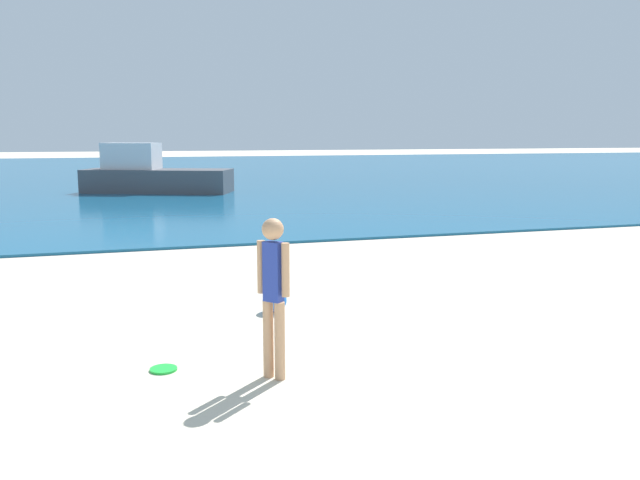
# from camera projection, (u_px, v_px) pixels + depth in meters

# --- Properties ---
(water) EXTENTS (160.00, 60.00, 0.06)m
(water) POSITION_uv_depth(u_px,v_px,m) (165.00, 172.00, 42.90)
(water) COLOR #14567F
(water) RESTS_ON ground
(person_standing) EXTENTS (0.27, 0.30, 1.62)m
(person_standing) POSITION_uv_depth(u_px,v_px,m) (273.00, 289.00, 6.47)
(person_standing) COLOR tan
(person_standing) RESTS_ON ground
(frisbee) EXTENTS (0.28, 0.28, 0.03)m
(frisbee) POSITION_uv_depth(u_px,v_px,m) (164.00, 369.00, 6.82)
(frisbee) COLOR green
(frisbee) RESTS_ON ground
(boat_near) EXTENTS (6.26, 4.10, 2.04)m
(boat_near) POSITION_uv_depth(u_px,v_px,m) (152.00, 175.00, 27.25)
(boat_near) COLOR #4C4C51
(boat_near) RESTS_ON water
(beach_ball) EXTENTS (0.33, 0.33, 0.33)m
(beach_ball) POSITION_uv_depth(u_px,v_px,m) (275.00, 300.00, 9.05)
(beach_ball) COLOR blue
(beach_ball) RESTS_ON ground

